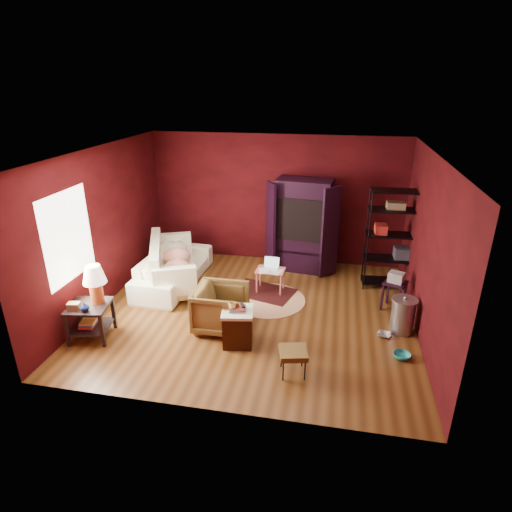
{
  "coord_description": "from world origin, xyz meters",
  "views": [
    {
      "loc": [
        1.32,
        -6.53,
        3.85
      ],
      "look_at": [
        0.0,
        0.2,
        1.0
      ],
      "focal_mm": 30.0,
      "sensor_mm": 36.0,
      "label": 1
    }
  ],
  "objects_px": {
    "hamper": "(238,326)",
    "tv_armoire": "(303,224)",
    "sofa": "(173,263)",
    "armchair": "(221,306)",
    "laptop_desk": "(270,272)",
    "side_table": "(92,295)",
    "wire_shelving": "(393,236)"
  },
  "relations": [
    {
      "from": "hamper",
      "to": "tv_armoire",
      "type": "height_order",
      "value": "tv_armoire"
    },
    {
      "from": "hamper",
      "to": "sofa",
      "type": "bearing_deg",
      "value": 133.86
    },
    {
      "from": "armchair",
      "to": "tv_armoire",
      "type": "height_order",
      "value": "tv_armoire"
    },
    {
      "from": "laptop_desk",
      "to": "tv_armoire",
      "type": "height_order",
      "value": "tv_armoire"
    },
    {
      "from": "armchair",
      "to": "hamper",
      "type": "distance_m",
      "value": 0.53
    },
    {
      "from": "sofa",
      "to": "side_table",
      "type": "height_order",
      "value": "side_table"
    },
    {
      "from": "wire_shelving",
      "to": "side_table",
      "type": "bearing_deg",
      "value": -153.36
    },
    {
      "from": "sofa",
      "to": "wire_shelving",
      "type": "distance_m",
      "value": 4.32
    },
    {
      "from": "armchair",
      "to": "hamper",
      "type": "height_order",
      "value": "armchair"
    },
    {
      "from": "armchair",
      "to": "hamper",
      "type": "bearing_deg",
      "value": -135.06
    },
    {
      "from": "sofa",
      "to": "side_table",
      "type": "xyz_separation_m",
      "value": [
        -0.53,
        -2.04,
        0.28
      ]
    },
    {
      "from": "side_table",
      "to": "tv_armoire",
      "type": "relative_size",
      "value": 0.61
    },
    {
      "from": "armchair",
      "to": "wire_shelving",
      "type": "distance_m",
      "value": 3.61
    },
    {
      "from": "sofa",
      "to": "laptop_desk",
      "type": "height_order",
      "value": "sofa"
    },
    {
      "from": "hamper",
      "to": "tv_armoire",
      "type": "bearing_deg",
      "value": 77.19
    },
    {
      "from": "armchair",
      "to": "laptop_desk",
      "type": "distance_m",
      "value": 1.6
    },
    {
      "from": "armchair",
      "to": "side_table",
      "type": "xyz_separation_m",
      "value": [
        -1.92,
        -0.58,
        0.31
      ]
    },
    {
      "from": "wire_shelving",
      "to": "hamper",
      "type": "bearing_deg",
      "value": -137.68
    },
    {
      "from": "side_table",
      "to": "hamper",
      "type": "relative_size",
      "value": 1.8
    },
    {
      "from": "sofa",
      "to": "hamper",
      "type": "relative_size",
      "value": 3.36
    },
    {
      "from": "armchair",
      "to": "laptop_desk",
      "type": "height_order",
      "value": "armchair"
    },
    {
      "from": "side_table",
      "to": "armchair",
      "type": "bearing_deg",
      "value": 16.78
    },
    {
      "from": "hamper",
      "to": "wire_shelving",
      "type": "xyz_separation_m",
      "value": [
        2.46,
        2.5,
        0.78
      ]
    },
    {
      "from": "sofa",
      "to": "tv_armoire",
      "type": "bearing_deg",
      "value": -61.04
    },
    {
      "from": "hamper",
      "to": "wire_shelving",
      "type": "relative_size",
      "value": 0.34
    },
    {
      "from": "sofa",
      "to": "wire_shelving",
      "type": "xyz_separation_m",
      "value": [
        4.21,
        0.68,
        0.64
      ]
    },
    {
      "from": "side_table",
      "to": "wire_shelving",
      "type": "distance_m",
      "value": 5.48
    },
    {
      "from": "laptop_desk",
      "to": "hamper",
      "type": "bearing_deg",
      "value": -93.94
    },
    {
      "from": "side_table",
      "to": "tv_armoire",
      "type": "height_order",
      "value": "tv_armoire"
    },
    {
      "from": "side_table",
      "to": "hamper",
      "type": "xyz_separation_m",
      "value": [
        2.28,
        0.21,
        -0.42
      ]
    },
    {
      "from": "armchair",
      "to": "wire_shelving",
      "type": "relative_size",
      "value": 0.42
    },
    {
      "from": "hamper",
      "to": "armchair",
      "type": "bearing_deg",
      "value": 134.94
    }
  ]
}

